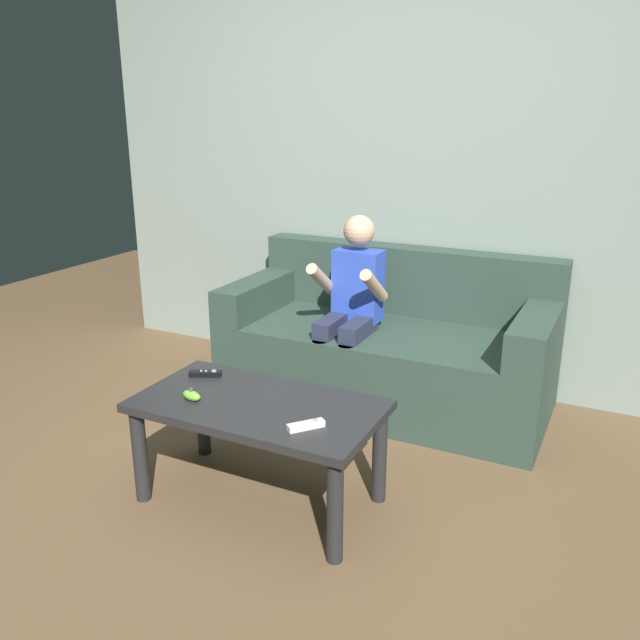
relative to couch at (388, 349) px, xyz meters
The scene contains 8 objects.
ground_plane 1.49m from the couch, 92.81° to the right, with size 8.01×8.01×0.00m, color brown.
wall_back 1.04m from the couch, 100.16° to the left, with size 4.00×0.05×2.50m, color gray.
couch is the anchor object (origin of this frame).
person_seated_on_couch 0.38m from the couch, 130.16° to the right, with size 0.35×0.43×1.04m.
coffee_table 1.18m from the couch, 95.60° to the right, with size 0.98×0.53×0.45m.
game_remote_black_near_edge 1.16m from the couch, 113.62° to the right, with size 0.14×0.09×0.03m.
nunchuk_lime 1.34m from the couch, 105.88° to the right, with size 0.10×0.06×0.05m.
game_remote_white_far_corner 1.31m from the couch, 82.87° to the right, with size 0.12×0.13×0.03m.
Camera 1 is at (1.23, -1.73, 1.56)m, focal length 36.62 mm.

